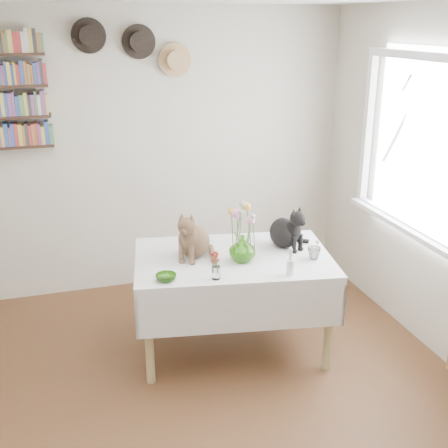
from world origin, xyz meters
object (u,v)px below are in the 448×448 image
object	(u,v)px
black_cat	(284,225)
flower_vase	(242,248)
dining_table	(233,279)
tabby_cat	(194,232)

from	to	relation	value
black_cat	flower_vase	size ratio (longest dim) A/B	1.74
black_cat	flower_vase	world-z (taller)	black_cat
black_cat	flower_vase	xyz separation A→B (m)	(-0.39, -0.17, -0.07)
dining_table	black_cat	xyz separation A→B (m)	(0.42, 0.07, 0.36)
dining_table	tabby_cat	bearing A→B (deg)	159.98
tabby_cat	flower_vase	bearing A→B (deg)	2.01
tabby_cat	black_cat	size ratio (longest dim) A/B	1.09
dining_table	black_cat	bearing A→B (deg)	9.79
tabby_cat	flower_vase	size ratio (longest dim) A/B	1.89
black_cat	tabby_cat	bearing A→B (deg)	151.17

